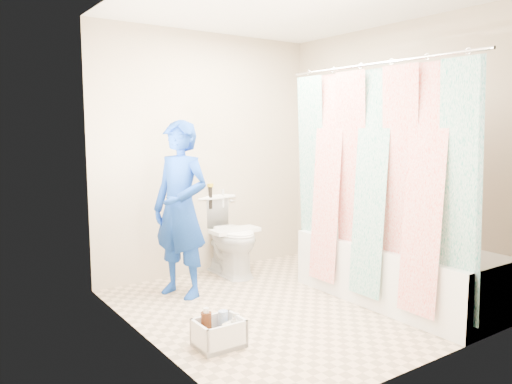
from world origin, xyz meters
TOP-DOWN VIEW (x-y plane):
  - floor at (0.00, 0.00)m, footprint 2.60×2.60m
  - ceiling at (0.00, 0.00)m, footprint 2.40×2.60m
  - wall_back at (0.00, 1.30)m, footprint 2.40×0.02m
  - wall_front at (0.00, -1.30)m, footprint 2.40×0.02m
  - wall_left at (-1.20, 0.00)m, footprint 0.02×2.60m
  - wall_right at (1.20, 0.00)m, footprint 0.02×2.60m
  - bathtub at (0.85, -0.43)m, footprint 0.70×1.75m
  - curtain_rod at (0.52, -0.43)m, footprint 0.02×1.90m
  - shower_curtain at (0.52, -0.43)m, footprint 0.06×1.75m
  - toilet at (0.11, 1.08)m, footprint 0.45×0.78m
  - tank_lid at (0.11, 0.95)m, footprint 0.49×0.22m
  - tank_internals at (0.07, 1.29)m, footprint 0.19×0.06m
  - plumber at (-0.57, 0.75)m, footprint 0.56×0.66m
  - cleaning_caddy at (-0.84, -0.34)m, footprint 0.32×0.26m

SIDE VIEW (x-z plane):
  - floor at x=0.00m, z-range 0.00..0.00m
  - cleaning_caddy at x=-0.84m, z-range -0.03..0.21m
  - bathtub at x=0.85m, z-range 0.02..0.52m
  - toilet at x=0.11m, z-range 0.00..0.79m
  - tank_lid at x=0.11m, z-range 0.45..0.48m
  - plumber at x=-0.57m, z-range 0.00..1.53m
  - tank_internals at x=0.07m, z-range 0.65..0.91m
  - shower_curtain at x=0.52m, z-range 0.12..1.92m
  - wall_back at x=0.00m, z-range 0.00..2.40m
  - wall_front at x=0.00m, z-range 0.00..2.40m
  - wall_left at x=-1.20m, z-range 0.00..2.40m
  - wall_right at x=1.20m, z-range 0.00..2.40m
  - curtain_rod at x=0.52m, z-range 1.94..1.96m
  - ceiling at x=0.00m, z-range 2.39..2.41m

